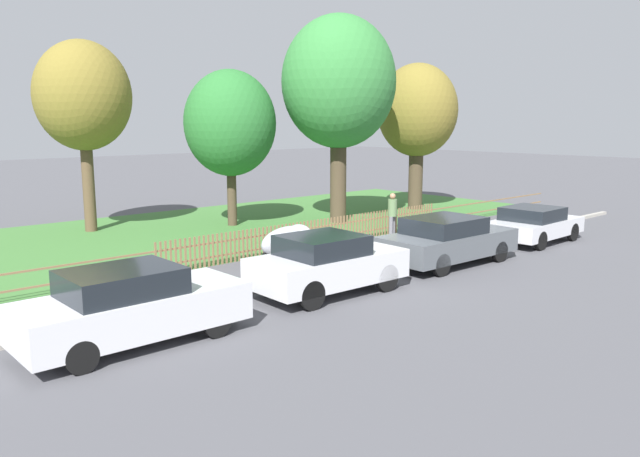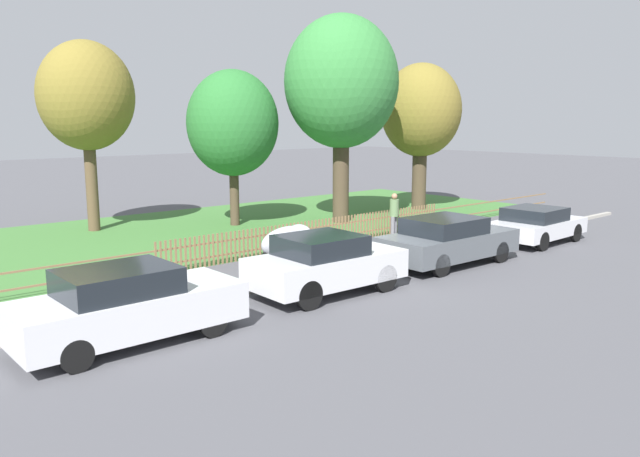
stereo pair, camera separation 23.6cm
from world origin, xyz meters
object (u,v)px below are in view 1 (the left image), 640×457
parked_car_red_compact (534,224)px  tree_far_left (417,112)px  tree_mid_park (339,83)px  parked_car_black_saloon (327,263)px  pedestrian_near_fence (392,213)px  tree_behind_motorcycle (230,124)px  parked_car_silver_hatchback (131,306)px  tree_nearest_kerb (83,97)px  covered_motorcycle (290,241)px  parked_car_navy_estate (447,240)px

parked_car_red_compact → tree_far_left: tree_far_left is taller
tree_mid_park → tree_far_left: (5.44, 0.39, -1.06)m
parked_car_black_saloon → pedestrian_near_fence: 7.77m
tree_behind_motorcycle → tree_mid_park: tree_mid_park is taller
parked_car_silver_hatchback → pedestrian_near_fence: bearing=18.5°
tree_nearest_kerb → tree_behind_motorcycle: 5.45m
tree_nearest_kerb → tree_far_left: 14.60m
tree_mid_park → tree_nearest_kerb: bearing=151.0°
parked_car_silver_hatchback → tree_nearest_kerb: 13.87m
tree_behind_motorcycle → covered_motorcycle: bearing=-110.9°
parked_car_red_compact → pedestrian_near_fence: (-2.96, 3.86, 0.26)m
tree_mid_park → covered_motorcycle: bearing=-144.0°
tree_mid_park → tree_behind_motorcycle: bearing=149.4°
parked_car_black_saloon → tree_far_left: 15.88m
tree_behind_motorcycle → tree_nearest_kerb: bearing=152.4°
parked_car_navy_estate → tree_far_left: size_ratio=0.65×
pedestrian_near_fence → tree_mid_park: bearing=-124.8°
tree_behind_motorcycle → parked_car_navy_estate: bearing=-85.3°
tree_behind_motorcycle → pedestrian_near_fence: 7.35m
tree_behind_motorcycle → parked_car_black_saloon: bearing=-111.8°
parked_car_black_saloon → tree_nearest_kerb: bearing=95.5°
parked_car_black_saloon → parked_car_navy_estate: bearing=1.6°
parked_car_red_compact → tree_mid_park: (-2.00, 7.68, 4.98)m
tree_far_left → parked_car_red_compact: bearing=-113.1°
tree_nearest_kerb → tree_behind_motorcycle: tree_nearest_kerb is taller
parked_car_black_saloon → tree_behind_motorcycle: tree_behind_motorcycle is taller
parked_car_navy_estate → tree_far_left: 12.26m
parked_car_silver_hatchback → tree_mid_park: size_ratio=0.51×
parked_car_navy_estate → parked_car_black_saloon: bearing=-178.4°
tree_nearest_kerb → tree_behind_motorcycle: (4.75, -2.49, -0.98)m
parked_car_black_saloon → tree_mid_park: 11.91m
covered_motorcycle → tree_nearest_kerb: tree_nearest_kerb is taller
parked_car_silver_hatchback → tree_behind_motorcycle: bearing=47.9°
covered_motorcycle → tree_far_left: bearing=21.2°
tree_far_left → parked_car_navy_estate: bearing=-136.0°
parked_car_navy_estate → tree_mid_park: 9.58m
parked_car_silver_hatchback → pedestrian_near_fence: 12.46m
tree_far_left → tree_behind_motorcycle: bearing=168.8°
parked_car_silver_hatchback → parked_car_navy_estate: bearing=0.5°
parked_car_black_saloon → covered_motorcycle: 3.33m
parked_car_navy_estate → covered_motorcycle: (-3.42, 3.07, -0.05)m
pedestrian_near_fence → covered_motorcycle: bearing=-12.3°
parked_car_navy_estate → tree_far_left: bearing=45.7°
parked_car_red_compact → tree_mid_park: tree_mid_park is taller
parked_car_navy_estate → tree_mid_park: tree_mid_park is taller
parked_car_red_compact → covered_motorcycle: 8.90m
parked_car_navy_estate → tree_behind_motorcycle: (-0.81, 9.91, 3.32)m
parked_car_silver_hatchback → tree_mid_park: 15.73m
parked_car_black_saloon → tree_nearest_kerb: (-0.80, 12.38, 4.26)m
covered_motorcycle → tree_mid_park: 9.29m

